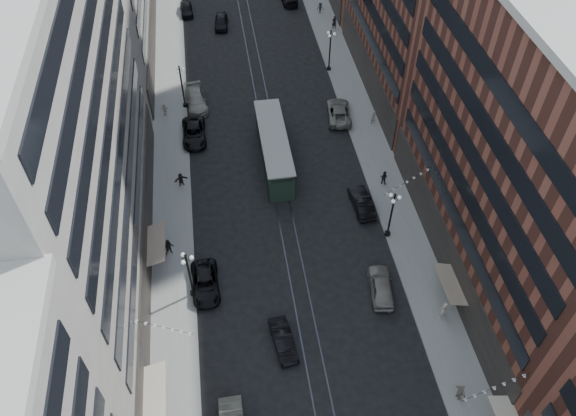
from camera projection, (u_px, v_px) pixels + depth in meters
ground at (258, 77)px, 71.10m from camera, size 220.00×220.00×0.00m
sidewalk_west at (169, 41)px, 76.64m from camera, size 4.00×180.00×0.15m
sidewalk_east at (327, 29)px, 78.88m from camera, size 4.00×180.00×0.15m
rail_west at (244, 36)px, 77.74m from camera, size 0.12×180.00×0.02m
rail_east at (254, 35)px, 77.88m from camera, size 0.12×180.00×0.02m
building_west_mid at (60, 143)px, 40.95m from camera, size 8.00×36.00×28.00m
building_east_mid at (521, 162)px, 42.52m from camera, size 8.00×30.00×24.00m
lamppost_sw_far at (189, 273)px, 46.39m from camera, size 1.03×1.14×5.52m
lamppost_sw_mid at (182, 85)px, 64.53m from camera, size 1.03×1.14×5.52m
lamppost_se_far at (391, 214)px, 50.94m from camera, size 1.03×1.14×5.52m
lamppost_se_mid at (330, 49)px, 69.76m from camera, size 1.03×1.14×5.52m
streetcar at (274, 149)px, 59.19m from camera, size 2.77×12.52×3.46m
car_2 at (205, 283)px, 48.62m from camera, size 2.47×5.12×1.40m
car_4 at (381, 286)px, 48.29m from camera, size 2.50×4.96×1.62m
car_5 at (283, 341)px, 44.84m from camera, size 2.07×4.44×1.41m
pedestrian_2 at (169, 247)px, 50.89m from camera, size 0.95×0.65×1.80m
pedestrian_4 at (460, 392)px, 41.52m from camera, size 0.76×1.16×1.83m
car_7 at (194, 133)px, 62.34m from camera, size 2.55×5.52×1.53m
car_8 at (196, 100)px, 66.39m from camera, size 2.85×5.83×1.63m
car_9 at (186, 9)px, 81.47m from camera, size 1.91×4.34×1.45m
car_10 at (362, 202)px, 55.10m from camera, size 1.89×4.78×1.55m
car_11 at (339, 112)px, 64.90m from camera, size 3.30×5.90×1.56m
car_13 at (221, 22)px, 78.91m from camera, size 2.21×4.63×1.53m
pedestrian_5 at (181, 179)px, 57.07m from camera, size 1.48×0.82×1.54m
pedestrian_6 at (165, 110)px, 64.85m from camera, size 1.01×0.60×1.61m
pedestrian_7 at (384, 177)px, 57.25m from camera, size 0.88×0.78×1.60m
pedestrian_8 at (373, 117)px, 63.85m from camera, size 0.72×0.59×1.71m
pedestrian_9 at (320, 8)px, 81.25m from camera, size 1.06×0.58×1.55m
pedestrian_extra_0 at (443, 310)px, 46.32m from camera, size 0.83×0.72×1.93m
pedestrian_extra_2 at (334, 22)px, 78.18m from camera, size 0.73×0.52×1.88m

